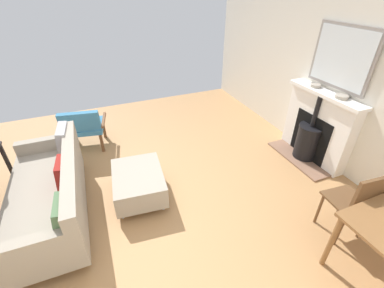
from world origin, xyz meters
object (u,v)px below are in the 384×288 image
object	(u,v)px
mantel_bowl_far	(342,96)
sofa	(52,193)
mantel_bowl_near	(316,85)
ottoman	(139,182)
armchair_accent	(83,125)
dining_chair_near_fireplace	(356,201)
fireplace	(315,131)

from	to	relation	value
mantel_bowl_far	sofa	xyz separation A→B (m)	(3.78, -0.47, -0.79)
mantel_bowl_near	ottoman	xyz separation A→B (m)	(2.78, 0.08, -0.90)
mantel_bowl_near	armchair_accent	bearing A→B (deg)	-22.97
dining_chair_near_fireplace	armchair_accent	bearing A→B (deg)	-49.81
mantel_bowl_near	armchair_accent	world-z (taller)	mantel_bowl_near
mantel_bowl_far	armchair_accent	distance (m)	3.89
fireplace	mantel_bowl_far	bearing A→B (deg)	94.31
fireplace	mantel_bowl_far	size ratio (longest dim) A/B	7.34
mantel_bowl_near	dining_chair_near_fireplace	xyz separation A→B (m)	(0.81, 1.58, -0.60)
mantel_bowl_near	sofa	bearing A→B (deg)	-0.07
dining_chair_near_fireplace	sofa	bearing A→B (deg)	-28.04
ottoman	armchair_accent	world-z (taller)	armchair_accent
fireplace	armchair_accent	xyz separation A→B (m)	(3.32, -1.63, -0.04)
fireplace	mantel_bowl_near	xyz separation A→B (m)	(-0.02, -0.22, 0.65)
mantel_bowl_near	dining_chair_near_fireplace	size ratio (longest dim) A/B	0.16
armchair_accent	dining_chair_near_fireplace	size ratio (longest dim) A/B	0.85
mantel_bowl_near	fireplace	bearing A→B (deg)	85.24
armchair_accent	mantel_bowl_far	bearing A→B (deg)	150.62
mantel_bowl_near	mantel_bowl_far	distance (m)	0.46
sofa	ottoman	xyz separation A→B (m)	(-1.00, 0.08, -0.11)
fireplace	ottoman	bearing A→B (deg)	-3.01
mantel_bowl_far	ottoman	xyz separation A→B (m)	(2.78, -0.39, -0.90)
mantel_bowl_far	sofa	bearing A→B (deg)	-7.07
sofa	ottoman	world-z (taller)	sofa
sofa	ottoman	distance (m)	1.01
mantel_bowl_near	mantel_bowl_far	bearing A→B (deg)	90.00
fireplace	sofa	size ratio (longest dim) A/B	0.66
fireplace	dining_chair_near_fireplace	world-z (taller)	fireplace
fireplace	armchair_accent	distance (m)	3.70
mantel_bowl_far	armchair_accent	xyz separation A→B (m)	(3.34, -1.88, -0.69)
fireplace	ottoman	world-z (taller)	fireplace
ottoman	dining_chair_near_fireplace	bearing A→B (deg)	142.66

